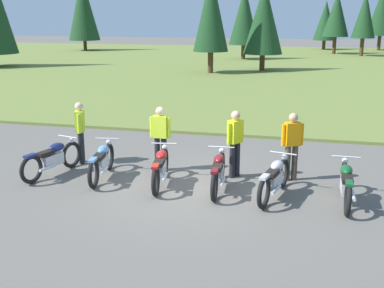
% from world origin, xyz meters
% --- Properties ---
extents(ground_plane, '(140.00, 140.00, 0.00)m').
position_xyz_m(ground_plane, '(0.00, 0.00, 0.00)').
color(ground_plane, '#605B54').
extents(grass_moorland, '(80.00, 44.00, 0.10)m').
position_xyz_m(grass_moorland, '(0.00, 26.99, 0.05)').
color(grass_moorland, olive).
rests_on(grass_moorland, ground).
extents(forest_treeline, '(41.90, 27.23, 8.34)m').
position_xyz_m(forest_treeline, '(-1.20, 34.52, 4.28)').
color(forest_treeline, '#47331E').
rests_on(forest_treeline, ground).
extents(motorcycle_navy, '(0.76, 2.06, 0.88)m').
position_xyz_m(motorcycle_navy, '(-3.47, 0.11, 0.44)').
color(motorcycle_navy, black).
rests_on(motorcycle_navy, ground).
extents(motorcycle_sky_blue, '(0.65, 2.09, 0.88)m').
position_xyz_m(motorcycle_sky_blue, '(-2.17, 0.17, 0.44)').
color(motorcycle_sky_blue, black).
rests_on(motorcycle_sky_blue, ground).
extents(motorcycle_red, '(0.66, 2.09, 0.88)m').
position_xyz_m(motorcycle_red, '(-0.63, 0.05, 0.44)').
color(motorcycle_red, black).
rests_on(motorcycle_red, ground).
extents(motorcycle_maroon, '(0.62, 2.10, 0.88)m').
position_xyz_m(motorcycle_maroon, '(0.75, 0.06, 0.44)').
color(motorcycle_maroon, black).
rests_on(motorcycle_maroon, ground).
extents(motorcycle_silver, '(0.73, 2.07, 0.88)m').
position_xyz_m(motorcycle_silver, '(2.04, -0.11, 0.44)').
color(motorcycle_silver, black).
rests_on(motorcycle_silver, ground).
extents(motorcycle_british_green, '(0.62, 2.10, 0.88)m').
position_xyz_m(motorcycle_british_green, '(3.54, -0.09, 0.44)').
color(motorcycle_british_green, black).
rests_on(motorcycle_british_green, ground).
extents(rider_near_row_end, '(0.38, 0.47, 1.67)m').
position_xyz_m(rider_near_row_end, '(0.98, 1.05, 0.95)').
color(rider_near_row_end, black).
rests_on(rider_near_row_end, ground).
extents(rider_in_hivis_vest, '(0.33, 0.52, 1.67)m').
position_xyz_m(rider_in_hivis_vest, '(-3.23, 1.22, 0.95)').
color(rider_in_hivis_vest, black).
rests_on(rider_in_hivis_vest, ground).
extents(rider_with_back_turned, '(0.51, 0.34, 1.67)m').
position_xyz_m(rider_with_back_turned, '(2.34, 1.13, 0.95)').
color(rider_with_back_turned, '#4C4233').
rests_on(rider_with_back_turned, ground).
extents(rider_checking_bike, '(0.55, 0.23, 1.67)m').
position_xyz_m(rider_checking_bike, '(-0.95, 1.11, 0.95)').
color(rider_checking_bike, black).
rests_on(rider_checking_bike, ground).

